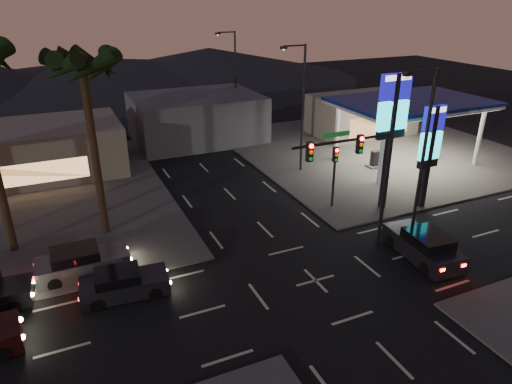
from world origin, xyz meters
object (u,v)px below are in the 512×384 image
car_lane_a_front (123,284)px  suv_station (424,246)px  traffic_signal_mast (362,161)px  pylon_sign_short (431,142)px  gas_station (411,104)px  car_lane_b_front (81,262)px  pylon_sign_tall (392,116)px

car_lane_a_front → suv_station: 15.87m
traffic_signal_mast → suv_station: bearing=-42.4°
pylon_sign_short → traffic_signal_mast: traffic_signal_mast is taller
gas_station → car_lane_b_front: size_ratio=2.59×
gas_station → car_lane_a_front: bearing=-159.8°
traffic_signal_mast → pylon_sign_short: bearing=19.1°
gas_station → pylon_sign_short: pylon_sign_short is taller
pylon_sign_tall → traffic_signal_mast: 6.02m
gas_station → traffic_signal_mast: traffic_signal_mast is taller
car_lane_b_front → suv_station: size_ratio=0.95×
pylon_sign_tall → traffic_signal_mast: size_ratio=1.12×
traffic_signal_mast → car_lane_b_front: 15.53m
car_lane_a_front → suv_station: bearing=-11.9°
suv_station → traffic_signal_mast: bearing=137.6°
gas_station → car_lane_b_front: (-26.69, -6.53, -4.37)m
gas_station → suv_station: bearing=-127.2°
traffic_signal_mast → suv_station: size_ratio=1.61×
pylon_sign_short → gas_station: bearing=56.3°
pylon_sign_short → car_lane_b_front: (-21.69, 0.97, -3.95)m
gas_station → pylon_sign_tall: size_ratio=1.36×
gas_station → pylon_sign_short: size_ratio=1.74×
pylon_sign_short → traffic_signal_mast: bearing=-160.9°
gas_station → suv_station: gas_station is taller
suv_station → car_lane_b_front: bearing=160.8°
traffic_signal_mast → pylon_sign_tall: bearing=36.5°
pylon_sign_tall → car_lane_a_front: (-17.54, -2.73, -5.76)m
pylon_sign_short → suv_station: (-4.51, -5.01, -3.91)m
pylon_sign_short → car_lane_a_front: pylon_sign_short is taller
pylon_sign_tall → suv_station: pylon_sign_tall is taller
gas_station → pylon_sign_short: (-5.00, -7.50, -0.42)m
gas_station → car_lane_a_front: (-25.04, -9.23, -4.44)m
traffic_signal_mast → car_lane_a_front: bearing=176.5°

